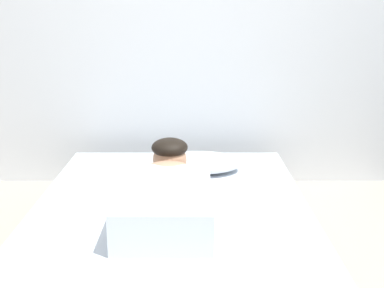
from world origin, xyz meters
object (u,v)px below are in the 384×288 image
at_px(pillow, 200,162).
at_px(cell_phone, 144,210).
at_px(person_lying, 167,191).
at_px(coffee_cup, 194,178).
at_px(bed, 172,235).

relative_size(pillow, cell_phone, 3.71).
xyz_separation_m(person_lying, coffee_cup, (0.13, 0.37, -0.07)).
bearing_deg(coffee_cup, pillow, 81.72).
bearing_deg(coffee_cup, bed, -108.63).
bearing_deg(pillow, person_lying, -105.56).
distance_m(person_lying, coffee_cup, 0.39).
height_order(pillow, coffee_cup, pillow).
relative_size(person_lying, cell_phone, 6.57).
bearing_deg(bed, person_lying, -124.86).
distance_m(coffee_cup, cell_phone, 0.44).
xyz_separation_m(pillow, coffee_cup, (-0.03, -0.23, -0.02)).
distance_m(bed, pillow, 0.62).
bearing_deg(cell_phone, bed, 9.06).
height_order(bed, person_lying, person_lying).
bearing_deg(person_lying, bed, 55.14).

